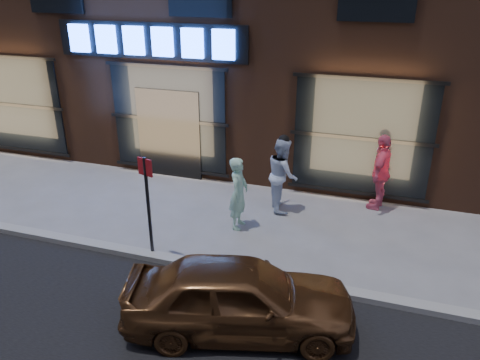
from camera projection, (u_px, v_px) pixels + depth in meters
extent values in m
plane|color=slate|center=(89.00, 247.00, 9.60)|extent=(90.00, 90.00, 0.00)
cube|color=gray|center=(89.00, 244.00, 9.58)|extent=(60.00, 0.25, 0.12)
cube|color=black|center=(149.00, 41.00, 11.70)|extent=(5.20, 0.06, 0.90)
cube|color=black|center=(169.00, 134.00, 12.53)|extent=(1.80, 0.10, 2.40)
cube|color=#FFBF72|center=(16.00, 104.00, 13.83)|extent=(3.00, 0.04, 2.60)
cube|color=black|center=(15.00, 105.00, 13.79)|extent=(3.20, 0.06, 2.80)
cube|color=#FFBF72|center=(169.00, 119.00, 12.42)|extent=(3.00, 0.04, 2.60)
cube|color=black|center=(169.00, 120.00, 12.39)|extent=(3.20, 0.06, 2.80)
cube|color=#FFBF72|center=(362.00, 138.00, 11.02)|extent=(3.00, 0.04, 2.60)
cube|color=black|center=(362.00, 138.00, 10.98)|extent=(3.20, 0.06, 2.80)
cube|color=#2659FF|center=(80.00, 38.00, 12.20)|extent=(0.55, 0.12, 0.70)
cube|color=#2659FF|center=(106.00, 39.00, 11.98)|extent=(0.55, 0.12, 0.70)
cube|color=#2659FF|center=(134.00, 41.00, 11.75)|extent=(0.55, 0.12, 0.70)
cube|color=#2659FF|center=(163.00, 42.00, 11.53)|extent=(0.55, 0.12, 0.70)
cube|color=#2659FF|center=(192.00, 43.00, 11.30)|extent=(0.55, 0.12, 0.70)
cube|color=#2659FF|center=(224.00, 45.00, 11.08)|extent=(0.55, 0.12, 0.70)
imported|color=#B1E9C3|center=(239.00, 193.00, 10.06)|extent=(0.39, 0.59, 1.62)
imported|color=white|center=(283.00, 174.00, 10.84)|extent=(0.94, 1.04, 1.76)
imported|color=#CF5573|center=(381.00, 172.00, 10.87)|extent=(0.67, 1.14, 1.83)
imported|color=brown|center=(239.00, 297.00, 7.16)|extent=(3.80, 2.31, 1.21)
cylinder|color=#262628|center=(149.00, 209.00, 8.87)|extent=(0.07, 0.07, 2.09)
cube|color=#AC131A|center=(145.00, 167.00, 8.52)|extent=(0.33, 0.12, 0.33)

